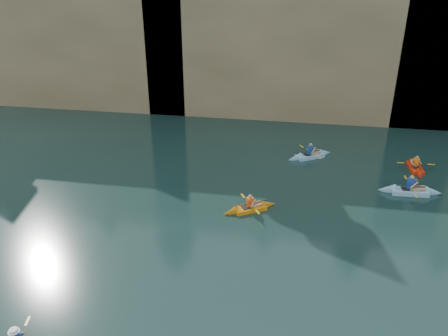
# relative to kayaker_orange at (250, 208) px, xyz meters

# --- Properties ---
(ground) EXTENTS (160.00, 160.00, 0.00)m
(ground) POSITION_rel_kayaker_orange_xyz_m (-0.09, -7.22, -0.14)
(ground) COLOR black
(ground) RESTS_ON ground
(cliff) EXTENTS (70.00, 16.00, 12.00)m
(cliff) POSITION_rel_kayaker_orange_xyz_m (-0.09, 22.78, 5.86)
(cliff) COLOR tan
(cliff) RESTS_ON ground
(cliff_slab_west) EXTENTS (26.00, 2.40, 10.56)m
(cliff_slab_west) POSITION_rel_kayaker_orange_xyz_m (-20.09, 15.38, 5.14)
(cliff_slab_west) COLOR #977C5B
(cliff_slab_west) RESTS_ON ground
(cliff_slab_center) EXTENTS (24.00, 2.40, 11.40)m
(cliff_slab_center) POSITION_rel_kayaker_orange_xyz_m (1.91, 15.38, 5.56)
(cliff_slab_center) COLOR #977C5B
(cliff_slab_center) RESTS_ON ground
(sea_cave_west) EXTENTS (4.50, 1.00, 4.00)m
(sea_cave_west) POSITION_rel_kayaker_orange_xyz_m (-18.09, 14.73, 1.86)
(sea_cave_west) COLOR black
(sea_cave_west) RESTS_ON ground
(sea_cave_center) EXTENTS (3.50, 1.00, 3.20)m
(sea_cave_center) POSITION_rel_kayaker_orange_xyz_m (-4.09, 14.73, 1.46)
(sea_cave_center) COLOR black
(sea_cave_center) RESTS_ON ground
(sea_cave_east) EXTENTS (5.00, 1.00, 4.50)m
(sea_cave_east) POSITION_rel_kayaker_orange_xyz_m (9.91, 14.73, 2.11)
(sea_cave_east) COLOR black
(sea_cave_east) RESTS_ON ground
(kayaker_orange) EXTENTS (2.80, 2.07, 1.09)m
(kayaker_orange) POSITION_rel_kayaker_orange_xyz_m (0.00, 0.00, 0.00)
(kayaker_orange) COLOR orange
(kayaker_orange) RESTS_ON ground
(kayaker_ltblue_near) EXTENTS (3.39, 2.60, 1.33)m
(kayaker_ltblue_near) POSITION_rel_kayaker_orange_xyz_m (8.27, 3.30, 0.03)
(kayaker_ltblue_near) COLOR #8ABEE7
(kayaker_ltblue_near) RESTS_ON ground
(kayaker_red_far) EXTENTS (2.18, 3.00, 1.09)m
(kayaker_red_far) POSITION_rel_kayaker_orange_xyz_m (9.25, 6.60, -0.00)
(kayaker_red_far) COLOR red
(kayaker_red_far) RESTS_ON ground
(kayaker_ltblue_mid) EXTENTS (3.08, 2.38, 1.22)m
(kayaker_ltblue_mid) POSITION_rel_kayaker_orange_xyz_m (2.98, 7.31, 0.01)
(kayaker_ltblue_mid) COLOR #88BEE4
(kayaker_ltblue_mid) RESTS_ON ground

